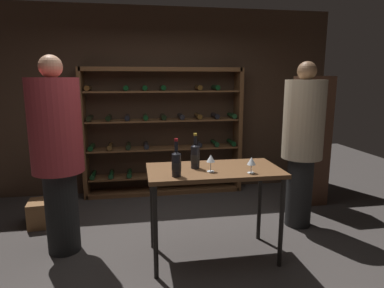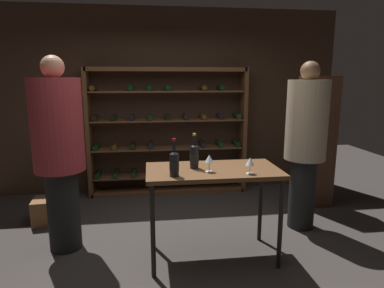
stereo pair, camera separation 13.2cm
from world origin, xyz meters
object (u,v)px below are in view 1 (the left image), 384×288
at_px(wine_rack, 163,133).
at_px(wine_glass_stemmed_left, 211,159).
at_px(display_cabinet, 310,141).
at_px(wine_bottle_red_label, 195,156).
at_px(wine_crate, 50,212).
at_px(tasting_table, 214,178).
at_px(wine_bottle_green_slim, 176,163).
at_px(person_guest_plum_blouse, 57,148).
at_px(wine_glass_stemmed_center, 251,162).
at_px(person_guest_khaki, 303,138).

distance_m(wine_rack, wine_glass_stemmed_left, 2.13).
height_order(display_cabinet, wine_bottle_red_label, display_cabinet).
xyz_separation_m(wine_rack, wine_glass_stemmed_left, (0.26, -2.11, 0.08)).
distance_m(wine_crate, display_cabinet, 3.59).
bearing_deg(wine_rack, tasting_table, -81.04).
bearing_deg(wine_glass_stemmed_left, wine_crate, 146.15).
distance_m(wine_bottle_green_slim, wine_glass_stemmed_left, 0.34).
bearing_deg(person_guest_plum_blouse, wine_glass_stemmed_center, -128.89).
relative_size(person_guest_khaki, wine_bottle_red_label, 5.77).
bearing_deg(wine_crate, wine_bottle_green_slim, -41.81).
xyz_separation_m(wine_rack, wine_bottle_green_slim, (-0.07, -2.21, 0.08)).
bearing_deg(person_guest_khaki, tasting_table, 52.48).
relative_size(tasting_table, person_guest_khaki, 0.65).
bearing_deg(tasting_table, display_cabinet, 36.42).
bearing_deg(wine_rack, wine_bottle_green_slim, -91.82).
distance_m(display_cabinet, wine_glass_stemmed_center, 2.03).
xyz_separation_m(wine_rack, tasting_table, (0.32, -2.01, -0.13)).
distance_m(tasting_table, wine_bottle_green_slim, 0.48).
distance_m(person_guest_plum_blouse, wine_bottle_green_slim, 1.26).
relative_size(person_guest_khaki, display_cabinet, 1.09).
height_order(wine_rack, wine_bottle_green_slim, wine_rack).
relative_size(person_guest_plum_blouse, display_cabinet, 1.10).
relative_size(tasting_table, wine_crate, 2.66).
bearing_deg(person_guest_khaki, display_cabinet, -97.99).
distance_m(wine_rack, wine_bottle_red_label, 1.97).
distance_m(person_guest_khaki, display_cabinet, 0.87).
xyz_separation_m(tasting_table, wine_bottle_red_label, (-0.18, 0.05, 0.22)).
relative_size(wine_bottle_green_slim, wine_glass_stemmed_left, 2.09).
bearing_deg(person_guest_khaki, wine_crate, 17.84).
distance_m(wine_rack, display_cabinet, 2.15).
xyz_separation_m(display_cabinet, wine_glass_stemmed_left, (-1.75, -1.35, 0.14)).
bearing_deg(person_guest_khaki, person_guest_plum_blouse, 31.38).
distance_m(wine_rack, wine_glass_stemmed_center, 2.31).
xyz_separation_m(wine_bottle_green_slim, wine_glass_stemmed_center, (0.69, -0.01, -0.01)).
relative_size(person_guest_plum_blouse, wine_bottle_green_slim, 5.88).
height_order(person_guest_khaki, wine_glass_stemmed_center, person_guest_khaki).
distance_m(tasting_table, wine_glass_stemmed_left, 0.25).
height_order(tasting_table, wine_bottle_green_slim, wine_bottle_green_slim).
bearing_deg(wine_rack, person_guest_khaki, -43.84).
xyz_separation_m(person_guest_khaki, wine_crate, (-3.01, 0.52, -0.93)).
bearing_deg(wine_glass_stemmed_left, wine_glass_stemmed_center, -17.24).
bearing_deg(wine_glass_stemmed_left, wine_bottle_green_slim, -163.91).
bearing_deg(wine_crate, person_guest_khaki, -9.76).
bearing_deg(wine_bottle_red_label, wine_rack, 94.13).
relative_size(display_cabinet, wine_bottle_red_label, 5.30).
relative_size(display_cabinet, wine_bottle_green_slim, 5.32).
distance_m(wine_crate, wine_glass_stemmed_left, 2.29).
height_order(display_cabinet, wine_bottle_green_slim, display_cabinet).
distance_m(display_cabinet, wine_bottle_red_label, 2.23).
height_order(wine_rack, wine_bottle_red_label, wine_rack).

